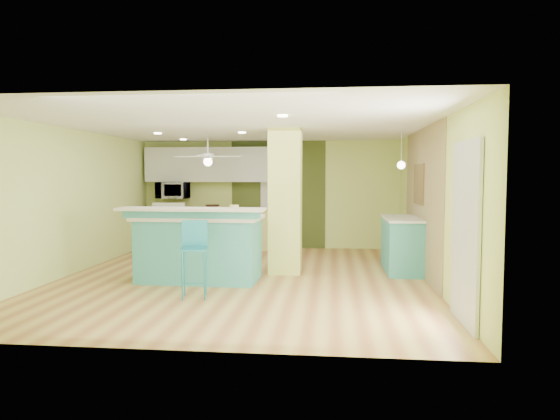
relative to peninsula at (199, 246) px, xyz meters
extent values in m
cube|color=#A16738|center=(0.67, 0.31, -0.56)|extent=(6.00, 7.00, 0.01)
cube|color=white|center=(0.67, 0.31, 1.95)|extent=(6.00, 7.00, 0.01)
cube|color=#CEE178|center=(0.67, 3.82, 0.69)|extent=(6.00, 0.01, 2.50)
cube|color=#CEE178|center=(0.67, -3.19, 0.69)|extent=(6.00, 0.01, 2.50)
cube|color=#CEE178|center=(-2.33, 0.31, 0.69)|extent=(0.01, 7.00, 2.50)
cube|color=#CEE178|center=(3.68, 0.31, 0.69)|extent=(0.01, 7.00, 2.50)
cube|color=#8A754E|center=(3.66, 0.91, 0.69)|extent=(0.02, 3.40, 2.50)
cube|color=#434F1F|center=(0.87, 3.80, 0.69)|extent=(2.20, 0.02, 2.50)
cube|color=silver|center=(0.87, 3.77, 0.44)|extent=(0.82, 0.05, 2.00)
cube|color=silver|center=(3.64, -1.99, 0.49)|extent=(0.04, 1.08, 2.10)
cube|color=#CAD160|center=(1.32, 0.81, 0.69)|extent=(0.55, 0.55, 2.50)
cube|color=#CDCE6C|center=(-0.63, 3.51, -0.11)|extent=(3.20, 0.60, 0.90)
cube|color=#976134|center=(-0.63, 3.51, 0.36)|extent=(3.25, 0.63, 0.04)
cube|color=white|center=(-1.58, 3.51, -0.11)|extent=(0.76, 0.64, 0.90)
cube|color=black|center=(-1.58, 3.18, -0.14)|extent=(0.59, 0.02, 0.50)
cube|color=white|center=(-1.58, 3.21, 0.43)|extent=(0.76, 0.06, 0.18)
cube|color=silver|center=(-0.63, 3.63, 1.39)|extent=(3.20, 0.34, 0.80)
imported|color=white|center=(-1.58, 3.51, 0.79)|extent=(0.70, 0.48, 0.39)
cylinder|color=white|center=(-0.43, 2.31, 1.74)|extent=(0.03, 0.03, 0.40)
cylinder|color=white|center=(-0.43, 2.31, 1.54)|extent=(0.24, 0.24, 0.10)
sphere|color=white|center=(-0.43, 2.31, 1.42)|extent=(0.18, 0.18, 0.18)
cylinder|color=silver|center=(3.32, 1.06, 1.63)|extent=(0.01, 0.01, 0.62)
sphere|color=white|center=(3.32, 1.06, 1.32)|extent=(0.14, 0.14, 0.14)
cube|color=brown|center=(3.64, 1.11, 0.99)|extent=(0.03, 0.90, 0.70)
cube|color=teal|center=(0.00, 0.02, -0.06)|extent=(1.90, 0.98, 0.99)
cube|color=beige|center=(0.00, 0.02, 0.46)|extent=(2.01, 1.09, 0.06)
cube|color=teal|center=(-0.01, -0.42, 0.56)|extent=(2.13, 0.20, 0.14)
cube|color=beige|center=(-0.01, -0.42, 0.63)|extent=(2.28, 0.51, 0.04)
cylinder|color=teal|center=(0.12, -1.31, -0.22)|extent=(0.02, 0.02, 0.67)
cylinder|color=teal|center=(0.41, -1.25, -0.22)|extent=(0.02, 0.02, 0.67)
cylinder|color=teal|center=(0.06, -1.01, -0.22)|extent=(0.02, 0.02, 0.67)
cylinder|color=teal|center=(0.35, -0.95, -0.22)|extent=(0.02, 0.02, 0.67)
cube|color=teal|center=(0.23, -1.13, 0.13)|extent=(0.42, 0.42, 0.03)
cube|color=teal|center=(0.20, -0.97, 0.33)|extent=(0.35, 0.10, 0.37)
cube|color=teal|center=(3.37, 1.17, -0.10)|extent=(0.59, 1.43, 0.92)
cube|color=silver|center=(3.37, 1.17, 0.38)|extent=(0.63, 1.49, 0.04)
imported|color=#351F15|center=(-0.62, 3.45, 0.42)|extent=(0.39, 0.39, 0.08)
cylinder|color=yellow|center=(0.55, 0.13, 0.58)|extent=(0.15, 0.15, 0.17)
camera|label=1|loc=(2.13, -7.80, 1.15)|focal=32.00mm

